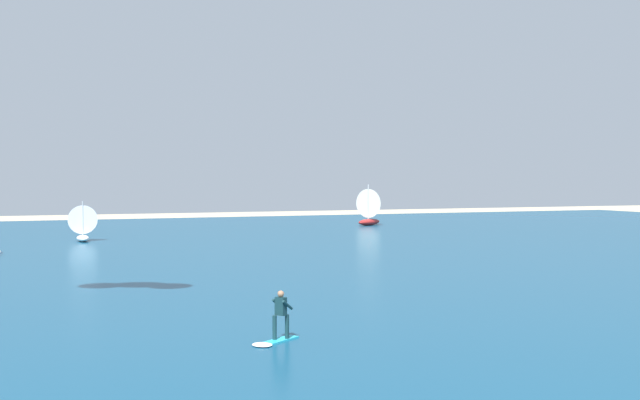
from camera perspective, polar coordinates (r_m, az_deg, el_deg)
ocean at (r=55.12m, az=-10.07°, el=-3.99°), size 160.00×90.00×0.10m
kitesurfer at (r=23.80m, az=-3.46°, el=-9.87°), size 1.94×1.55×1.67m
sailboat_leading at (r=83.31m, az=4.18°, el=-0.51°), size 4.29×3.94×4.77m
sailboat_anchored_offshore at (r=64.97m, az=-18.57°, el=-1.73°), size 2.54×3.00×3.50m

